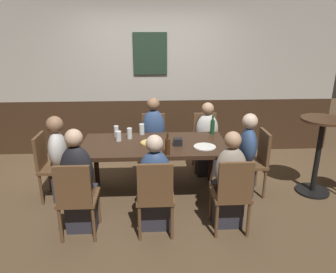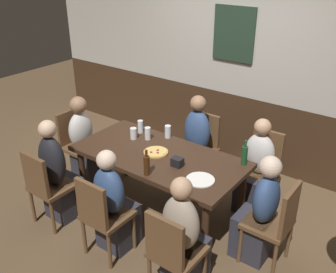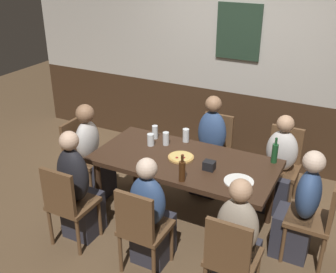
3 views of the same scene
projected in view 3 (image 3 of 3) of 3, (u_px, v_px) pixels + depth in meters
ground_plane at (183, 219)px, 4.44m from camera, size 12.00×12.00×0.00m
wall_back at (240, 66)px, 5.21m from camera, size 6.40×0.13×2.60m
dining_table at (184, 166)px, 4.16m from camera, size 1.85×0.91×0.74m
chair_right_far at (282, 162)px, 4.59m from camera, size 0.40×0.40×0.88m
chair_mid_near at (141, 226)px, 3.53m from camera, size 0.40×0.40×0.88m
chair_right_near at (231, 256)px, 3.19m from camera, size 0.40×0.40×0.88m
chair_mid_far at (215, 147)px, 4.92m from camera, size 0.40×0.40×0.88m
chair_head_east at (319, 216)px, 3.67m from camera, size 0.40×0.40×0.88m
chair_head_west at (81, 153)px, 4.78m from camera, size 0.40×0.40×0.88m
chair_left_near at (68, 202)px, 3.87m from camera, size 0.40×0.40×0.88m
person_right_far at (278, 171)px, 4.47m from camera, size 0.34×0.37×1.10m
person_mid_near at (151, 219)px, 3.67m from camera, size 0.34×0.37×1.11m
person_right_near at (237, 246)px, 3.33m from camera, size 0.34×0.37×1.13m
person_mid_far at (210, 152)px, 4.79m from camera, size 0.34×0.37×1.18m
person_head_east at (300, 213)px, 3.75m from camera, size 0.37×0.34×1.12m
person_head_west at (92, 157)px, 4.72m from camera, size 0.37×0.34×1.12m
person_left_near at (78, 193)px, 3.99m from camera, size 0.34×0.37×1.18m
pizza at (181, 157)px, 4.14m from camera, size 0.26×0.26×0.03m
pint_glass_amber at (186, 136)px, 4.47m from camera, size 0.07×0.07×0.15m
pint_glass_pale at (151, 140)px, 4.39m from camera, size 0.08×0.08×0.13m
tumbler_short at (155, 133)px, 4.55m from camera, size 0.06×0.06×0.15m
beer_glass_tall at (166, 139)px, 4.40m from camera, size 0.07×0.07×0.15m
beer_bottle_green at (275, 153)px, 4.02m from camera, size 0.06×0.06×0.27m
beer_bottle_brown at (182, 171)px, 3.71m from camera, size 0.06×0.06×0.26m
plate_white_large at (239, 181)px, 3.73m from camera, size 0.27×0.27×0.01m
condiment_caddy at (209, 165)px, 3.92m from camera, size 0.11×0.09×0.09m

